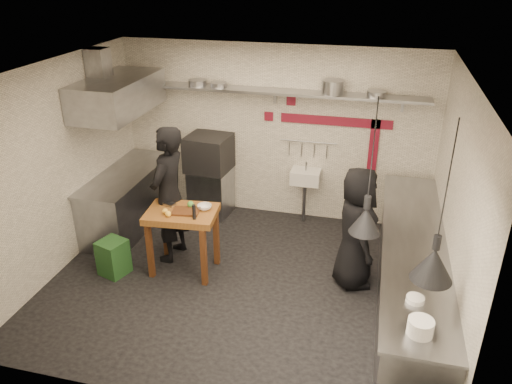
% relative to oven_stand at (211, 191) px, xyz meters
% --- Properties ---
extents(floor, '(5.00, 5.00, 0.00)m').
position_rel_oven_stand_xyz_m(floor, '(1.01, -1.80, -0.40)').
color(floor, black).
rests_on(floor, ground).
extents(ceiling, '(5.00, 5.00, 0.00)m').
position_rel_oven_stand_xyz_m(ceiling, '(1.01, -1.80, 2.40)').
color(ceiling, beige).
rests_on(ceiling, floor).
extents(wall_back, '(5.00, 0.04, 2.80)m').
position_rel_oven_stand_xyz_m(wall_back, '(1.01, 0.30, 1.00)').
color(wall_back, silver).
rests_on(wall_back, floor).
extents(wall_front, '(5.00, 0.04, 2.80)m').
position_rel_oven_stand_xyz_m(wall_front, '(1.01, -3.90, 1.00)').
color(wall_front, silver).
rests_on(wall_front, floor).
extents(wall_left, '(0.04, 4.20, 2.80)m').
position_rel_oven_stand_xyz_m(wall_left, '(-1.49, -1.80, 1.00)').
color(wall_left, silver).
rests_on(wall_left, floor).
extents(wall_right, '(0.04, 4.20, 2.80)m').
position_rel_oven_stand_xyz_m(wall_right, '(3.51, -1.80, 1.00)').
color(wall_right, silver).
rests_on(wall_right, floor).
extents(red_band_horiz, '(1.70, 0.02, 0.14)m').
position_rel_oven_stand_xyz_m(red_band_horiz, '(1.96, 0.28, 1.28)').
color(red_band_horiz, maroon).
rests_on(red_band_horiz, wall_back).
extents(red_band_vert, '(0.14, 0.02, 1.10)m').
position_rel_oven_stand_xyz_m(red_band_vert, '(2.56, 0.28, 0.80)').
color(red_band_vert, maroon).
rests_on(red_band_vert, wall_back).
extents(red_tile_a, '(0.14, 0.02, 0.14)m').
position_rel_oven_stand_xyz_m(red_tile_a, '(1.26, 0.28, 1.55)').
color(red_tile_a, maroon).
rests_on(red_tile_a, wall_back).
extents(red_tile_b, '(0.14, 0.02, 0.14)m').
position_rel_oven_stand_xyz_m(red_tile_b, '(0.91, 0.28, 1.28)').
color(red_tile_b, maroon).
rests_on(red_tile_b, wall_back).
extents(back_shelf, '(4.60, 0.34, 0.04)m').
position_rel_oven_stand_xyz_m(back_shelf, '(1.01, 0.12, 1.72)').
color(back_shelf, gray).
rests_on(back_shelf, wall_back).
extents(shelf_bracket_left, '(0.04, 0.06, 0.24)m').
position_rel_oven_stand_xyz_m(shelf_bracket_left, '(-0.89, 0.27, 1.62)').
color(shelf_bracket_left, gray).
rests_on(shelf_bracket_left, wall_back).
extents(shelf_bracket_mid, '(0.04, 0.06, 0.24)m').
position_rel_oven_stand_xyz_m(shelf_bracket_mid, '(1.01, 0.27, 1.62)').
color(shelf_bracket_mid, gray).
rests_on(shelf_bracket_mid, wall_back).
extents(shelf_bracket_right, '(0.04, 0.06, 0.24)m').
position_rel_oven_stand_xyz_m(shelf_bracket_right, '(2.91, 0.27, 1.62)').
color(shelf_bracket_right, gray).
rests_on(shelf_bracket_right, wall_back).
extents(pan_far_left, '(0.33, 0.33, 0.09)m').
position_rel_oven_stand_xyz_m(pan_far_left, '(-0.19, 0.12, 1.79)').
color(pan_far_left, gray).
rests_on(pan_far_left, back_shelf).
extents(pan_mid_left, '(0.28, 0.28, 0.07)m').
position_rel_oven_stand_xyz_m(pan_mid_left, '(0.15, 0.12, 1.78)').
color(pan_mid_left, gray).
rests_on(pan_mid_left, back_shelf).
extents(stock_pot, '(0.37, 0.37, 0.20)m').
position_rel_oven_stand_xyz_m(stock_pot, '(1.90, 0.12, 1.84)').
color(stock_pot, gray).
rests_on(stock_pot, back_shelf).
extents(pan_right, '(0.31, 0.31, 0.08)m').
position_rel_oven_stand_xyz_m(pan_right, '(2.52, 0.12, 1.78)').
color(pan_right, gray).
rests_on(pan_right, back_shelf).
extents(oven_stand, '(0.68, 0.63, 0.80)m').
position_rel_oven_stand_xyz_m(oven_stand, '(0.00, 0.00, 0.00)').
color(oven_stand, gray).
rests_on(oven_stand, floor).
extents(combi_oven, '(0.72, 0.68, 0.58)m').
position_rel_oven_stand_xyz_m(combi_oven, '(-0.00, -0.02, 0.69)').
color(combi_oven, black).
rests_on(combi_oven, oven_stand).
extents(oven_door, '(0.56, 0.09, 0.46)m').
position_rel_oven_stand_xyz_m(oven_door, '(-0.00, -0.29, 0.69)').
color(oven_door, maroon).
rests_on(oven_door, combi_oven).
extents(oven_glass, '(0.34, 0.05, 0.34)m').
position_rel_oven_stand_xyz_m(oven_glass, '(0.03, -0.32, 0.69)').
color(oven_glass, black).
rests_on(oven_glass, oven_door).
extents(hand_sink, '(0.46, 0.34, 0.22)m').
position_rel_oven_stand_xyz_m(hand_sink, '(1.56, 0.12, 0.38)').
color(hand_sink, silver).
rests_on(hand_sink, wall_back).
extents(sink_tap, '(0.03, 0.03, 0.14)m').
position_rel_oven_stand_xyz_m(sink_tap, '(1.56, 0.12, 0.56)').
color(sink_tap, gray).
rests_on(sink_tap, hand_sink).
extents(sink_drain, '(0.06, 0.06, 0.66)m').
position_rel_oven_stand_xyz_m(sink_drain, '(1.56, 0.08, -0.06)').
color(sink_drain, gray).
rests_on(sink_drain, floor).
extents(utensil_rail, '(0.90, 0.02, 0.02)m').
position_rel_oven_stand_xyz_m(utensil_rail, '(1.56, 0.26, 0.92)').
color(utensil_rail, gray).
rests_on(utensil_rail, wall_back).
extents(counter_right, '(0.70, 3.80, 0.90)m').
position_rel_oven_stand_xyz_m(counter_right, '(3.16, -1.80, 0.05)').
color(counter_right, gray).
rests_on(counter_right, floor).
extents(counter_right_top, '(0.76, 3.90, 0.03)m').
position_rel_oven_stand_xyz_m(counter_right_top, '(3.16, -1.80, 0.52)').
color(counter_right_top, gray).
rests_on(counter_right_top, counter_right).
extents(plate_stack, '(0.30, 0.30, 0.15)m').
position_rel_oven_stand_xyz_m(plate_stack, '(3.13, -3.43, 0.61)').
color(plate_stack, silver).
rests_on(plate_stack, counter_right_top).
extents(small_bowl_right, '(0.22, 0.22, 0.05)m').
position_rel_oven_stand_xyz_m(small_bowl_right, '(3.11, -2.96, 0.56)').
color(small_bowl_right, silver).
rests_on(small_bowl_right, counter_right_top).
extents(counter_left, '(0.70, 1.90, 0.90)m').
position_rel_oven_stand_xyz_m(counter_left, '(-1.14, -0.75, 0.05)').
color(counter_left, gray).
rests_on(counter_left, floor).
extents(counter_left_top, '(0.76, 2.00, 0.03)m').
position_rel_oven_stand_xyz_m(counter_left_top, '(-1.14, -0.75, 0.52)').
color(counter_left_top, gray).
rests_on(counter_left_top, counter_left).
extents(extractor_hood, '(0.78, 1.60, 0.50)m').
position_rel_oven_stand_xyz_m(extractor_hood, '(-1.09, -0.75, 1.75)').
color(extractor_hood, gray).
rests_on(extractor_hood, ceiling).
extents(hood_duct, '(0.28, 0.28, 0.50)m').
position_rel_oven_stand_xyz_m(hood_duct, '(-1.34, -0.75, 2.15)').
color(hood_duct, gray).
rests_on(hood_duct, ceiling).
extents(green_bin, '(0.43, 0.43, 0.50)m').
position_rel_oven_stand_xyz_m(green_bin, '(-0.72, -2.03, -0.15)').
color(green_bin, '#214E21').
rests_on(green_bin, floor).
extents(prep_table, '(0.98, 0.72, 0.92)m').
position_rel_oven_stand_xyz_m(prep_table, '(0.19, -1.72, 0.06)').
color(prep_table, brown).
rests_on(prep_table, floor).
extents(cutting_board, '(0.38, 0.30, 0.02)m').
position_rel_oven_stand_xyz_m(cutting_board, '(0.26, -1.74, 0.53)').
color(cutting_board, '#542C15').
rests_on(cutting_board, prep_table).
extents(pepper_mill, '(0.06, 0.06, 0.20)m').
position_rel_oven_stand_xyz_m(pepper_mill, '(0.44, -1.88, 0.62)').
color(pepper_mill, black).
rests_on(pepper_mill, prep_table).
extents(lemon_a, '(0.10, 0.10, 0.07)m').
position_rel_oven_stand_xyz_m(lemon_a, '(0.02, -1.85, 0.56)').
color(lemon_a, yellow).
rests_on(lemon_a, prep_table).
extents(lemon_b, '(0.09, 0.09, 0.08)m').
position_rel_oven_stand_xyz_m(lemon_b, '(0.09, -1.90, 0.56)').
color(lemon_b, yellow).
rests_on(lemon_b, prep_table).
extents(veg_ball, '(0.10, 0.10, 0.09)m').
position_rel_oven_stand_xyz_m(veg_ball, '(0.28, -1.60, 0.57)').
color(veg_ball, '#49983A').
rests_on(veg_ball, prep_table).
extents(steel_tray, '(0.19, 0.16, 0.03)m').
position_rel_oven_stand_xyz_m(steel_tray, '(-0.03, -1.59, 0.54)').
color(steel_tray, gray).
rests_on(steel_tray, prep_table).
extents(bowl, '(0.25, 0.25, 0.06)m').
position_rel_oven_stand_xyz_m(bowl, '(0.47, -1.59, 0.55)').
color(bowl, silver).
rests_on(bowl, prep_table).
extents(heat_lamp_near, '(0.39, 0.39, 1.43)m').
position_rel_oven_stand_xyz_m(heat_lamp_near, '(2.56, -2.50, 1.68)').
color(heat_lamp_near, black).
rests_on(heat_lamp_near, ceiling).
extents(heat_lamp_far, '(0.39, 0.39, 1.55)m').
position_rel_oven_stand_xyz_m(heat_lamp_far, '(3.20, -3.02, 1.62)').
color(heat_lamp_far, black).
rests_on(heat_lamp_far, ceiling).
extents(chef_left, '(0.54, 0.76, 1.96)m').
position_rel_oven_stand_xyz_m(chef_left, '(-0.11, -1.42, 0.58)').
color(chef_left, black).
rests_on(chef_left, floor).
extents(chef_right, '(0.74, 0.92, 1.64)m').
position_rel_oven_stand_xyz_m(chef_right, '(2.45, -1.44, 0.42)').
color(chef_right, black).
rests_on(chef_right, floor).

